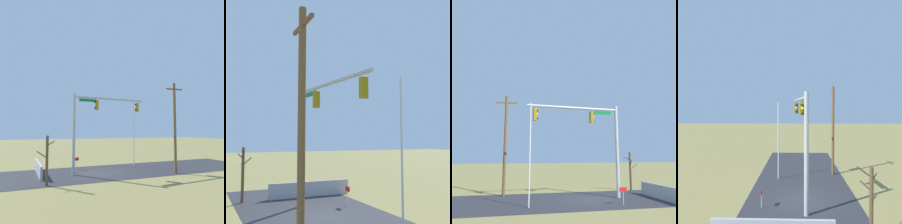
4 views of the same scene
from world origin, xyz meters
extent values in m
plane|color=olive|center=(0.00, 0.00, 0.00)|extent=(160.00, 160.00, 0.00)
cube|color=#2D2D33|center=(-4.00, 0.00, 0.01)|extent=(28.00, 8.00, 0.01)
cube|color=#B7B5AD|center=(3.55, 0.24, 0.00)|extent=(6.00, 6.00, 0.01)
cube|color=#A8A8AD|center=(5.49, -1.53, 0.56)|extent=(0.20, 6.24, 1.11)
cylinder|color=#B2B5BA|center=(2.55, 0.24, 3.82)|extent=(0.28, 0.28, 7.64)
cylinder|color=#B2B5BA|center=(-1.30, -0.12, 7.29)|extent=(7.71, 0.92, 0.20)
cube|color=#0F7238|center=(1.17, 0.11, 7.01)|extent=(1.79, 0.20, 0.28)
cube|color=#937A0F|center=(0.24, 0.03, 6.59)|extent=(0.27, 0.38, 0.96)
sphere|color=black|center=(0.39, 0.04, 6.89)|extent=(0.22, 0.22, 0.22)
sphere|color=yellow|center=(0.39, 0.04, 6.59)|extent=(0.22, 0.22, 0.22)
sphere|color=black|center=(0.39, 0.04, 6.29)|extent=(0.22, 0.22, 0.22)
cube|color=#937A0F|center=(-4.53, -0.42, 6.59)|extent=(0.27, 0.38, 0.96)
sphere|color=black|center=(-4.38, -0.41, 6.89)|extent=(0.22, 0.22, 0.22)
sphere|color=yellow|center=(-4.38, -0.41, 6.59)|extent=(0.22, 0.22, 0.22)
sphere|color=black|center=(-4.38, -0.41, 6.29)|extent=(0.22, 0.22, 0.22)
cylinder|color=silver|center=(-5.01, -2.09, 3.57)|extent=(0.10, 0.10, 7.14)
cylinder|color=brown|center=(-6.71, 3.18, 4.37)|extent=(0.26, 0.26, 8.73)
cube|color=brown|center=(-6.71, 3.18, 8.13)|extent=(1.90, 0.12, 0.12)
cylinder|color=brown|center=(5.31, 3.38, 1.86)|extent=(0.20, 0.20, 3.72)
cylinder|color=brown|center=(5.68, 3.38, 2.30)|extent=(0.78, 0.07, 0.57)
cylinder|color=brown|center=(5.07, 3.58, 3.14)|extent=(0.54, 0.47, 0.39)
cylinder|color=brown|center=(5.29, 3.10, 2.78)|extent=(0.12, 0.61, 0.55)
cylinder|color=silver|center=(1.57, -2.68, 0.45)|extent=(0.04, 0.04, 0.90)
cube|color=red|center=(1.57, -2.68, 1.06)|extent=(0.56, 0.02, 0.32)
camera|label=1|loc=(7.47, 21.05, 4.16)|focal=36.21mm
camera|label=2|loc=(-16.15, 6.25, 4.33)|focal=48.36mm
camera|label=3|loc=(-6.62, -19.81, 3.56)|focal=40.51mm
camera|label=4|loc=(17.52, -0.27, 6.72)|focal=39.34mm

